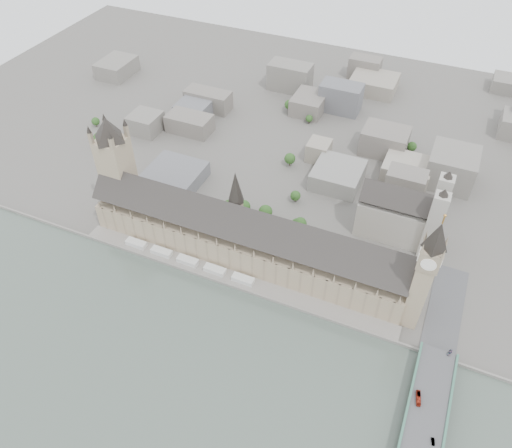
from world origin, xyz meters
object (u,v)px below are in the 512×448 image
at_px(victoria_tower, 116,164).
at_px(car_approach, 450,353).
at_px(westminster_abbey, 402,214).
at_px(car_silver, 433,442).
at_px(palace_of_westminster, 245,237).
at_px(elizabeth_tower, 426,269).
at_px(red_bus_north, 418,398).

height_order(victoria_tower, car_approach, victoria_tower).
height_order(westminster_abbey, car_silver, westminster_abbey).
xyz_separation_m(palace_of_westminster, car_silver, (168.04, -101.00, -11.68)).
bearing_deg(palace_of_westminster, elizabeth_tower, -4.85).
relative_size(victoria_tower, car_silver, 21.21).
relative_size(palace_of_westminster, elizabeth_tower, 2.47).
height_order(red_bus_north, car_silver, red_bus_north).
height_order(westminster_abbey, car_approach, westminster_abbey).
xyz_separation_m(palace_of_westminster, elizabeth_tower, (138.00, -11.70, 35.38)).
xyz_separation_m(westminster_abbey, car_silver, (57.11, -176.29, -14.05)).
relative_size(palace_of_westminster, westminster_abbey, 3.90).
height_order(victoria_tower, red_bus_north, victoria_tower).
relative_size(victoria_tower, red_bus_north, 9.42).
distance_m(elizabeth_tower, red_bus_north, 82.05).
bearing_deg(car_silver, elizabeth_tower, 92.83).
height_order(palace_of_westminster, car_approach, palace_of_westminster).
bearing_deg(victoria_tower, elizabeth_tower, -3.96).
xyz_separation_m(palace_of_westminster, victoria_tower, (-122.00, 6.30, 32.50)).
height_order(palace_of_westminster, red_bus_north, palace_of_westminster).
bearing_deg(palace_of_westminster, car_silver, -31.01).
relative_size(elizabeth_tower, westminster_abbey, 1.58).
distance_m(palace_of_westminster, elizabeth_tower, 142.94).
bearing_deg(elizabeth_tower, victoria_tower, 176.04).
height_order(car_silver, car_approach, car_approach).
bearing_deg(red_bus_north, elizabeth_tower, 93.19).
xyz_separation_m(palace_of_westminster, red_bus_north, (155.01, -77.22, -10.98)).
relative_size(westminster_abbey, car_silver, 14.42).
distance_m(palace_of_westminster, victoria_tower, 126.41).
bearing_deg(car_approach, victoria_tower, -171.64).
distance_m(palace_of_westminster, westminster_abbey, 134.09).
xyz_separation_m(red_bus_north, car_silver, (13.03, -23.77, -0.70)).
distance_m(car_silver, car_approach, 65.90).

